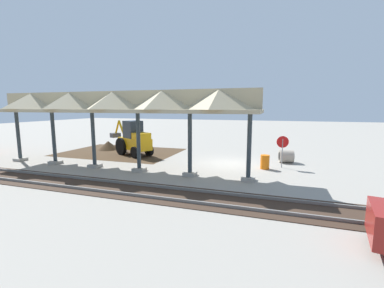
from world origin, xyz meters
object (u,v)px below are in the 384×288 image
Objects in this scene: stop_sign at (283,145)px; concrete_pipe at (286,156)px; traffic_barrel at (265,162)px; backhoe at (134,140)px.

stop_sign is 1.92× the size of concrete_pipe.
stop_sign is at bearing -145.74° from traffic_barrel.
concrete_pipe is at bearing -100.30° from stop_sign.
traffic_barrel is at bearing 61.12° from concrete_pipe.
stop_sign is 11.55m from backhoe.
backhoe is at bearing -4.47° from stop_sign.
backhoe reaches higher than concrete_pipe.
traffic_barrel is at bearing 171.33° from backhoe.
concrete_pipe is 1.20× the size of traffic_barrel.
backhoe reaches higher than traffic_barrel.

